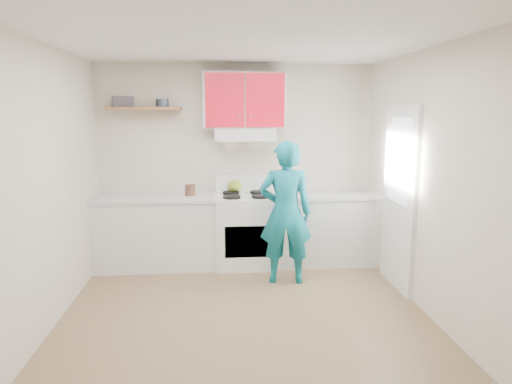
{
  "coord_description": "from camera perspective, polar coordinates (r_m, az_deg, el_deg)",
  "views": [
    {
      "loc": [
        -0.25,
        -4.17,
        2.0
      ],
      "look_at": [
        0.15,
        0.55,
        1.15
      ],
      "focal_mm": 32.09,
      "sensor_mm": 36.0,
      "label": 1
    }
  ],
  "objects": [
    {
      "name": "floor",
      "position": [
        4.63,
        -1.33,
        -15.43
      ],
      "size": [
        3.8,
        3.8,
        0.0
      ],
      "primitive_type": "plane",
      "color": "brown",
      "rests_on": "ground"
    },
    {
      "name": "ceiling",
      "position": [
        4.22,
        -1.48,
        18.37
      ],
      "size": [
        3.6,
        3.8,
        0.04
      ],
      "primitive_type": "cube",
      "color": "white",
      "rests_on": "floor"
    },
    {
      "name": "back_wall",
      "position": [
        6.11,
        -2.47,
        3.58
      ],
      "size": [
        3.6,
        0.04,
        2.6
      ],
      "primitive_type": "cube",
      "color": "beige",
      "rests_on": "floor"
    },
    {
      "name": "front_wall",
      "position": [
        2.38,
        1.38,
        -6.84
      ],
      "size": [
        3.6,
        0.04,
        2.6
      ],
      "primitive_type": "cube",
      "color": "beige",
      "rests_on": "floor"
    },
    {
      "name": "left_wall",
      "position": [
        4.5,
        -24.93,
        0.28
      ],
      "size": [
        0.04,
        3.8,
        2.6
      ],
      "primitive_type": "cube",
      "color": "beige",
      "rests_on": "floor"
    },
    {
      "name": "right_wall",
      "position": [
        4.69,
        21.11,
        0.92
      ],
      "size": [
        0.04,
        3.8,
        2.6
      ],
      "primitive_type": "cube",
      "color": "beige",
      "rests_on": "floor"
    },
    {
      "name": "door",
      "position": [
        5.36,
        17.45,
        -0.78
      ],
      "size": [
        0.05,
        0.85,
        2.05
      ],
      "primitive_type": "cube",
      "color": "white",
      "rests_on": "floor"
    },
    {
      "name": "door_glass",
      "position": [
        5.29,
        17.42,
        3.74
      ],
      "size": [
        0.01,
        0.55,
        0.95
      ],
      "primitive_type": "cube",
      "color": "white",
      "rests_on": "door"
    },
    {
      "name": "counter_left",
      "position": [
        6.02,
        -12.26,
        -4.98
      ],
      "size": [
        1.52,
        0.6,
        0.9
      ],
      "primitive_type": "cube",
      "color": "silver",
      "rests_on": "floor"
    },
    {
      "name": "counter_right",
      "position": [
        6.13,
        8.45,
        -4.59
      ],
      "size": [
        1.32,
        0.6,
        0.9
      ],
      "primitive_type": "cube",
      "color": "silver",
      "rests_on": "floor"
    },
    {
      "name": "stove",
      "position": [
        5.95,
        -1.32,
        -4.82
      ],
      "size": [
        0.76,
        0.65,
        0.92
      ],
      "primitive_type": "cube",
      "color": "white",
      "rests_on": "floor"
    },
    {
      "name": "range_hood",
      "position": [
        5.86,
        -1.43,
        7.19
      ],
      "size": [
        0.76,
        0.44,
        0.15
      ],
      "primitive_type": "cube",
      "color": "silver",
      "rests_on": "back_wall"
    },
    {
      "name": "upper_cabinets",
      "position": [
        5.91,
        -1.48,
        11.33
      ],
      "size": [
        1.02,
        0.33,
        0.7
      ],
      "primitive_type": "cube",
      "color": "red",
      "rests_on": "back_wall"
    },
    {
      "name": "shelf",
      "position": [
        5.98,
        -13.71,
        10.08
      ],
      "size": [
        0.9,
        0.3,
        0.04
      ],
      "primitive_type": "cube",
      "color": "brown",
      "rests_on": "back_wall"
    },
    {
      "name": "books",
      "position": [
        6.02,
        -16.28,
        10.76
      ],
      "size": [
        0.29,
        0.24,
        0.13
      ],
      "primitive_type": "cube",
      "rotation": [
        0.0,
        0.0,
        0.26
      ],
      "color": "#403940",
      "rests_on": "shelf"
    },
    {
      "name": "tin",
      "position": [
        5.94,
        -11.59,
        10.81
      ],
      "size": [
        0.19,
        0.19,
        0.1
      ],
      "primitive_type": "cylinder",
      "rotation": [
        0.0,
        0.0,
        0.2
      ],
      "color": "#333D4C",
      "rests_on": "shelf"
    },
    {
      "name": "kettle",
      "position": [
        6.08,
        -2.68,
        0.75
      ],
      "size": [
        0.24,
        0.24,
        0.17
      ],
      "primitive_type": "ellipsoid",
      "rotation": [
        0.0,
        0.0,
        -0.22
      ],
      "color": "olive",
      "rests_on": "stove"
    },
    {
      "name": "crock",
      "position": [
        5.92,
        -8.21,
        0.13
      ],
      "size": [
        0.14,
        0.14,
        0.16
      ],
      "primitive_type": "cylinder",
      "rotation": [
        0.0,
        0.0,
        0.04
      ],
      "color": "#492F20",
      "rests_on": "counter_left"
    },
    {
      "name": "cutting_board",
      "position": [
        5.95,
        7.26,
        -0.47
      ],
      "size": [
        0.32,
        0.26,
        0.02
      ],
      "primitive_type": "cube",
      "rotation": [
        0.0,
        0.0,
        -0.23
      ],
      "color": "olive",
      "rests_on": "counter_right"
    },
    {
      "name": "silicone_mat",
      "position": [
        6.13,
        12.48,
        -0.39
      ],
      "size": [
        0.32,
        0.28,
        0.01
      ],
      "primitive_type": "cube",
      "rotation": [
        0.0,
        0.0,
        -0.18
      ],
      "color": "red",
      "rests_on": "counter_right"
    },
    {
      "name": "person",
      "position": [
        5.29,
        3.7,
        -2.59
      ],
      "size": [
        0.65,
        0.46,
        1.67
      ],
      "primitive_type": "imported",
      "rotation": [
        0.0,
        0.0,
        3.04
      ],
      "color": "#0D6B7A",
      "rests_on": "floor"
    }
  ]
}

